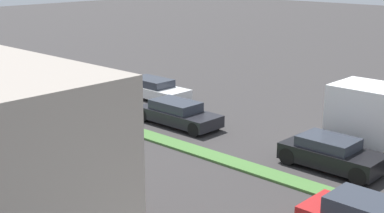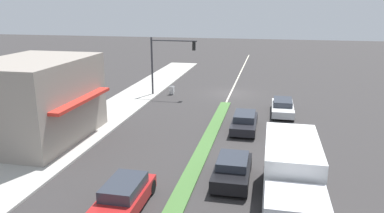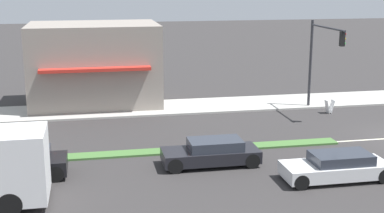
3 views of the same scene
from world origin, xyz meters
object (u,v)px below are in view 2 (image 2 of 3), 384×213
object	(u,v)px
pedestrian	(76,113)
delivery_truck	(292,178)
traffic_signal_main	(166,56)
suv_black	(232,170)
van_white	(283,107)
warning_aframe_sign	(172,90)
hatchback_red	(123,197)
sedan_dark	(244,122)

from	to	relation	value
pedestrian	delivery_truck	distance (m)	17.44
traffic_signal_main	suv_black	xyz separation A→B (m)	(-8.32, 17.18, -3.28)
traffic_signal_main	pedestrian	bearing A→B (deg)	69.37
pedestrian	van_white	world-z (taller)	pedestrian
traffic_signal_main	suv_black	world-z (taller)	traffic_signal_main
traffic_signal_main	warning_aframe_sign	xyz separation A→B (m)	(-0.37, -0.63, -3.47)
warning_aframe_sign	suv_black	bearing A→B (deg)	114.08
hatchback_red	van_white	size ratio (longest dim) A/B	0.97
pedestrian	warning_aframe_sign	bearing A→B (deg)	-111.20
delivery_truck	sedan_dark	size ratio (longest dim) A/B	1.71
van_white	delivery_truck	bearing A→B (deg)	90.00
traffic_signal_main	suv_black	distance (m)	19.37
suv_black	sedan_dark	distance (m)	8.33
warning_aframe_sign	traffic_signal_main	bearing A→B (deg)	59.94
pedestrian	warning_aframe_sign	xyz separation A→B (m)	(-4.36, -11.25, -0.56)
warning_aframe_sign	delivery_truck	size ratio (longest dim) A/B	0.11
delivery_truck	sedan_dark	world-z (taller)	delivery_truck
pedestrian	delivery_truck	size ratio (longest dim) A/B	0.22
suv_black	hatchback_red	world-z (taller)	hatchback_red
delivery_truck	hatchback_red	xyz separation A→B (m)	(7.20, 1.73, -0.83)
traffic_signal_main	van_white	world-z (taller)	traffic_signal_main
traffic_signal_main	hatchback_red	world-z (taller)	traffic_signal_main
sedan_dark	hatchback_red	bearing A→B (deg)	70.13
suv_black	van_white	xyz separation A→B (m)	(-2.80, -13.09, -0.04)
pedestrian	van_white	size ratio (longest dim) A/B	0.37
sedan_dark	van_white	world-z (taller)	sedan_dark
hatchback_red	sedan_dark	size ratio (longest dim) A/B	1.00
warning_aframe_sign	van_white	xyz separation A→B (m)	(-10.76, 4.72, 0.15)
delivery_truck	sedan_dark	bearing A→B (deg)	-75.00
hatchback_red	sedan_dark	bearing A→B (deg)	-109.87
delivery_truck	suv_black	size ratio (longest dim) A/B	1.92
traffic_signal_main	van_white	xyz separation A→B (m)	(-11.12, 4.09, -3.32)
pedestrian	suv_black	size ratio (longest dim) A/B	0.42
hatchback_red	suv_black	bearing A→B (deg)	-138.85
warning_aframe_sign	hatchback_red	distance (m)	21.95
traffic_signal_main	sedan_dark	world-z (taller)	traffic_signal_main
sedan_dark	van_white	xyz separation A→B (m)	(-2.80, -4.76, -0.01)
warning_aframe_sign	delivery_truck	bearing A→B (deg)	118.36
warning_aframe_sign	van_white	bearing A→B (deg)	156.32
delivery_truck	hatchback_red	distance (m)	7.45
delivery_truck	suv_black	bearing A→B (deg)	-37.08
warning_aframe_sign	hatchback_red	xyz separation A→B (m)	(-3.56, 21.66, 0.22)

